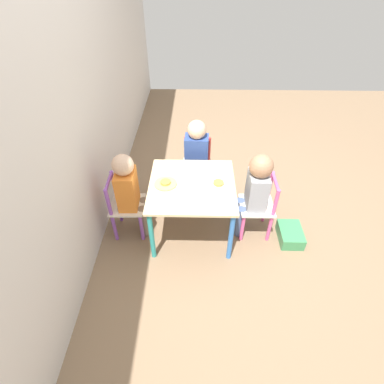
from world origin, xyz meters
name	(u,v)px	position (x,y,z in m)	size (l,w,h in m)	color
ground_plane	(192,229)	(0.00, 0.00, 0.00)	(6.00, 6.00, 0.00)	#7F664C
house_wall	(58,70)	(0.00, 0.76, 1.30)	(6.00, 0.06, 2.60)	silver
kids_table	(192,191)	(0.00, 0.00, 0.42)	(0.64, 0.64, 0.48)	beige
chair_purple	(125,207)	(-0.01, 0.53, 0.26)	(0.27, 0.27, 0.53)	silver
chair_pink	(259,207)	(0.00, -0.53, 0.26)	(0.26, 0.26, 0.53)	silver
chair_red	(197,167)	(0.53, -0.03, 0.26)	(0.28, 0.28, 0.53)	silver
child_back	(130,189)	(-0.01, 0.47, 0.44)	(0.20, 0.21, 0.74)	#7A6B5B
child_front	(255,188)	(0.00, -0.47, 0.45)	(0.20, 0.22, 0.74)	#4C608E
child_right	(196,154)	(0.47, -0.03, 0.45)	(0.22, 0.21, 0.75)	#38383D
plate_back	(166,183)	(0.00, 0.19, 0.49)	(0.17, 0.17, 0.03)	#EADB66
plate_front	(218,184)	(0.00, -0.19, 0.49)	(0.17, 0.17, 0.03)	white
storage_bin	(290,234)	(-0.09, -0.79, 0.05)	(0.25, 0.18, 0.10)	#3D8E56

